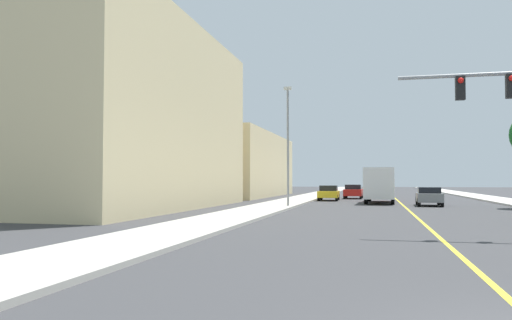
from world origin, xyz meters
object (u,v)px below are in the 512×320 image
(street_lamp, at_px, (288,140))
(delivery_truck, at_px, (380,184))
(car_gray, at_px, (429,196))
(car_red, at_px, (353,191))
(car_yellow, at_px, (329,193))

(street_lamp, height_order, delivery_truck, street_lamp)
(street_lamp, bearing_deg, car_gray, 26.53)
(car_gray, bearing_deg, car_red, 116.48)
(car_red, bearing_deg, street_lamp, -100.77)
(street_lamp, xyz_separation_m, delivery_truck, (6.49, 8.89, -3.25))
(street_lamp, bearing_deg, car_yellow, 82.46)
(car_red, xyz_separation_m, delivery_truck, (2.66, -9.88, 0.84))
(car_red, bearing_deg, car_yellow, -109.47)
(car_yellow, height_order, car_red, car_red)
(car_gray, height_order, delivery_truck, delivery_truck)
(car_yellow, height_order, delivery_truck, delivery_truck)
(car_red, distance_m, delivery_truck, 10.27)
(street_lamp, distance_m, car_gray, 12.00)
(street_lamp, xyz_separation_m, car_red, (3.83, 18.77, -4.09))
(car_gray, bearing_deg, car_yellow, 138.05)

